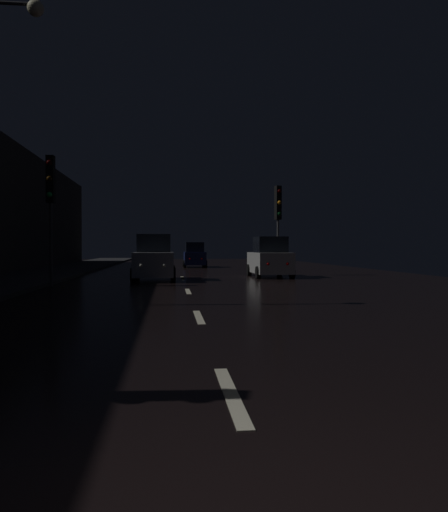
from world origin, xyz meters
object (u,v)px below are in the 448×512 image
Objects in this scene: traffic_light_far_right at (278,210)px; car_distant_taillights at (195,256)px; traffic_light_far_left at (50,191)px; car_parked_right_far at (270,259)px; car_approaching_headlights at (154,259)px.

traffic_light_far_right is 1.29× the size of car_distant_taillights.
car_distant_taillights is (6.72, 19.12, -2.95)m from traffic_light_far_left.
traffic_light_far_right is 1.19× the size of car_parked_right_far.
traffic_light_far_left is 11.69m from car_parked_right_far.
car_approaching_headlights is at bearing 132.08° from traffic_light_far_left.
traffic_light_far_left is at bearing -49.96° from car_approaching_headlights.
traffic_light_far_right is 0.96× the size of traffic_light_far_left.
traffic_light_far_left is at bearing -70.74° from traffic_light_far_right.
traffic_light_far_left is at bearing 160.64° from car_distant_taillights.
traffic_light_far_left reaches higher than car_approaching_headlights.
car_approaching_headlights reaches higher than car_distant_taillights.
car_approaching_headlights is 1.03× the size of car_parked_right_far.
traffic_light_far_right is at bearing -26.16° from car_parked_right_far.
car_distant_taillights is at bearing 162.68° from traffic_light_far_left.
traffic_light_far_left is 1.35× the size of car_distant_taillights.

